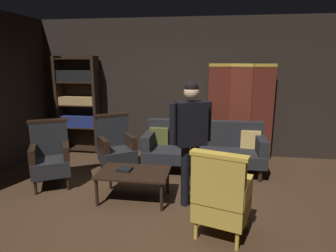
{
  "coord_description": "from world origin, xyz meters",
  "views": [
    {
      "loc": [
        0.65,
        -3.56,
        1.96
      ],
      "look_at": [
        0.0,
        0.8,
        0.95
      ],
      "focal_mm": 30.77,
      "sensor_mm": 36.0,
      "label": 1
    }
  ],
  "objects_px": {
    "armchair_wing_left": "(116,146)",
    "folding_screen": "(240,111)",
    "coffee_table": "(134,175)",
    "velvet_couch": "(203,146)",
    "potted_plant": "(116,137)",
    "standing_figure": "(191,133)",
    "armchair_wing_right": "(51,156)",
    "armchair_gilt_accent": "(221,196)",
    "bookshelf": "(78,103)",
    "book_black_cloth": "(125,169)"
  },
  "relations": [
    {
      "from": "bookshelf",
      "to": "coffee_table",
      "type": "bearing_deg",
      "value": -49.44
    },
    {
      "from": "folding_screen",
      "to": "armchair_wing_left",
      "type": "xyz_separation_m",
      "value": [
        -2.2,
        -1.08,
        -0.5
      ]
    },
    {
      "from": "armchair_wing_left",
      "to": "standing_figure",
      "type": "relative_size",
      "value": 0.61
    },
    {
      "from": "coffee_table",
      "to": "book_black_cloth",
      "type": "relative_size",
      "value": 5.16
    },
    {
      "from": "velvet_couch",
      "to": "armchair_wing_right",
      "type": "relative_size",
      "value": 2.04
    },
    {
      "from": "folding_screen",
      "to": "book_black_cloth",
      "type": "height_order",
      "value": "folding_screen"
    },
    {
      "from": "bookshelf",
      "to": "armchair_gilt_accent",
      "type": "bearing_deg",
      "value": -43.23
    },
    {
      "from": "folding_screen",
      "to": "velvet_couch",
      "type": "relative_size",
      "value": 0.9
    },
    {
      "from": "book_black_cloth",
      "to": "armchair_gilt_accent",
      "type": "bearing_deg",
      "value": -29.41
    },
    {
      "from": "coffee_table",
      "to": "armchair_wing_left",
      "type": "xyz_separation_m",
      "value": [
        -0.57,
        0.95,
        0.12
      ]
    },
    {
      "from": "velvet_couch",
      "to": "coffee_table",
      "type": "bearing_deg",
      "value": -125.95
    },
    {
      "from": "bookshelf",
      "to": "potted_plant",
      "type": "distance_m",
      "value": 1.15
    },
    {
      "from": "armchair_wing_right",
      "to": "book_black_cloth",
      "type": "bearing_deg",
      "value": -11.79
    },
    {
      "from": "velvet_couch",
      "to": "armchair_gilt_accent",
      "type": "bearing_deg",
      "value": -82.92
    },
    {
      "from": "folding_screen",
      "to": "standing_figure",
      "type": "height_order",
      "value": "folding_screen"
    },
    {
      "from": "bookshelf",
      "to": "potted_plant",
      "type": "bearing_deg",
      "value": -19.44
    },
    {
      "from": "bookshelf",
      "to": "armchair_wing_right",
      "type": "height_order",
      "value": "bookshelf"
    },
    {
      "from": "book_black_cloth",
      "to": "standing_figure",
      "type": "bearing_deg",
      "value": -2.85
    },
    {
      "from": "standing_figure",
      "to": "book_black_cloth",
      "type": "bearing_deg",
      "value": 177.15
    },
    {
      "from": "coffee_table",
      "to": "velvet_couch",
      "type": "bearing_deg",
      "value": 54.05
    },
    {
      "from": "velvet_couch",
      "to": "book_black_cloth",
      "type": "bearing_deg",
      "value": -130.17
    },
    {
      "from": "folding_screen",
      "to": "bookshelf",
      "type": "distance_m",
      "value": 3.38
    },
    {
      "from": "standing_figure",
      "to": "book_black_cloth",
      "type": "distance_m",
      "value": 1.11
    },
    {
      "from": "armchair_wing_left",
      "to": "armchair_wing_right",
      "type": "height_order",
      "value": "same"
    },
    {
      "from": "velvet_couch",
      "to": "standing_figure",
      "type": "distance_m",
      "value": 1.45
    },
    {
      "from": "bookshelf",
      "to": "armchair_wing_left",
      "type": "relative_size",
      "value": 1.97
    },
    {
      "from": "bookshelf",
      "to": "book_black_cloth",
      "type": "bearing_deg",
      "value": -51.34
    },
    {
      "from": "bookshelf",
      "to": "potted_plant",
      "type": "height_order",
      "value": "bookshelf"
    },
    {
      "from": "standing_figure",
      "to": "potted_plant",
      "type": "relative_size",
      "value": 2.2
    },
    {
      "from": "potted_plant",
      "to": "velvet_couch",
      "type": "bearing_deg",
      "value": -13.19
    },
    {
      "from": "book_black_cloth",
      "to": "potted_plant",
      "type": "bearing_deg",
      "value": 112.55
    },
    {
      "from": "coffee_table",
      "to": "armchair_gilt_accent",
      "type": "relative_size",
      "value": 0.96
    },
    {
      "from": "velvet_couch",
      "to": "potted_plant",
      "type": "relative_size",
      "value": 2.74
    },
    {
      "from": "book_black_cloth",
      "to": "armchair_wing_left",
      "type": "bearing_deg",
      "value": 115.5
    },
    {
      "from": "coffee_table",
      "to": "book_black_cloth",
      "type": "xyz_separation_m",
      "value": [
        -0.13,
        0.02,
        0.07
      ]
    },
    {
      "from": "coffee_table",
      "to": "armchair_wing_left",
      "type": "distance_m",
      "value": 1.11
    },
    {
      "from": "folding_screen",
      "to": "velvet_couch",
      "type": "bearing_deg",
      "value": -133.47
    },
    {
      "from": "coffee_table",
      "to": "standing_figure",
      "type": "xyz_separation_m",
      "value": [
        0.8,
        -0.02,
        0.65
      ]
    },
    {
      "from": "armchair_gilt_accent",
      "to": "bookshelf",
      "type": "bearing_deg",
      "value": 136.77
    },
    {
      "from": "velvet_couch",
      "to": "standing_figure",
      "type": "relative_size",
      "value": 1.25
    },
    {
      "from": "armchair_wing_right",
      "to": "coffee_table",
      "type": "bearing_deg",
      "value": -11.65
    },
    {
      "from": "armchair_wing_right",
      "to": "book_black_cloth",
      "type": "height_order",
      "value": "armchair_wing_right"
    },
    {
      "from": "folding_screen",
      "to": "book_black_cloth",
      "type": "xyz_separation_m",
      "value": [
        -1.76,
        -2.0,
        -0.55
      ]
    },
    {
      "from": "velvet_couch",
      "to": "coffee_table",
      "type": "height_order",
      "value": "velvet_couch"
    },
    {
      "from": "folding_screen",
      "to": "standing_figure",
      "type": "xyz_separation_m",
      "value": [
        -0.83,
        -2.05,
        0.04
      ]
    },
    {
      "from": "coffee_table",
      "to": "armchair_gilt_accent",
      "type": "distance_m",
      "value": 1.41
    },
    {
      "from": "armchair_wing_right",
      "to": "potted_plant",
      "type": "relative_size",
      "value": 1.34
    },
    {
      "from": "velvet_couch",
      "to": "potted_plant",
      "type": "bearing_deg",
      "value": 166.81
    },
    {
      "from": "standing_figure",
      "to": "coffee_table",
      "type": "bearing_deg",
      "value": 178.43
    },
    {
      "from": "armchair_wing_left",
      "to": "folding_screen",
      "type": "bearing_deg",
      "value": 26.11
    }
  ]
}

